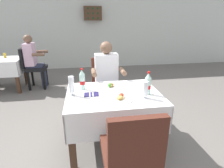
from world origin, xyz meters
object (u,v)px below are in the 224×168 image
(cola_bottle_primary, at_px, (82,80))
(cola_bottle_secondary, at_px, (148,84))
(main_dining_table, at_px, (113,105))
(plate_near_camera, at_px, (121,98))
(background_patron, at_px, (33,59))
(background_dining_table, at_px, (4,67))
(seated_diner_far, at_px, (107,77))
(background_table_tumbler, at_px, (5,56))
(beer_glass_left, at_px, (72,86))
(beer_glass_middle, at_px, (145,90))
(wall_bottle_rack, at_px, (93,13))
(plate_far_diner, at_px, (110,86))
(napkin_cutlery_set, at_px, (91,94))
(chair_far_diner_seat, at_px, (105,84))
(chair_near_camera_side, at_px, (130,152))
(background_chair_right, at_px, (32,66))

(cola_bottle_primary, relative_size, cola_bottle_secondary, 0.99)
(cola_bottle_secondary, bearing_deg, main_dining_table, 165.96)
(plate_near_camera, relative_size, background_patron, 0.20)
(cola_bottle_primary, height_order, background_patron, background_patron)
(background_dining_table, height_order, background_patron, background_patron)
(seated_diner_far, height_order, background_table_tumbler, seated_diner_far)
(cola_bottle_secondary, bearing_deg, beer_glass_left, 173.15)
(beer_glass_middle, distance_m, wall_bottle_rack, 4.39)
(plate_far_diner, xyz_separation_m, background_table_tumbler, (-2.13, 2.31, 0.04))
(background_table_tumbler, bearing_deg, napkin_cutlery_set, -53.29)
(plate_near_camera, distance_m, cola_bottle_secondary, 0.37)
(napkin_cutlery_set, distance_m, background_table_tumbler, 3.12)
(seated_diner_far, height_order, wall_bottle_rack, wall_bottle_rack)
(chair_far_diner_seat, height_order, wall_bottle_rack, wall_bottle_rack)
(chair_near_camera_side, relative_size, background_patron, 0.77)
(seated_diner_far, bearing_deg, cola_bottle_secondary, -65.56)
(beer_glass_middle, relative_size, background_dining_table, 0.24)
(cola_bottle_primary, distance_m, wall_bottle_rack, 4.02)
(plate_near_camera, bearing_deg, main_dining_table, 104.78)
(background_patron, bearing_deg, background_table_tumbler, 170.20)
(seated_diner_far, height_order, cola_bottle_primary, seated_diner_far)
(background_patron, height_order, wall_bottle_rack, wall_bottle_rack)
(background_patron, relative_size, wall_bottle_rack, 2.25)
(napkin_cutlery_set, bearing_deg, background_dining_table, 128.27)
(main_dining_table, bearing_deg, beer_glass_middle, -32.30)
(main_dining_table, relative_size, cola_bottle_secondary, 4.02)
(main_dining_table, distance_m, cola_bottle_secondary, 0.50)
(plate_near_camera, distance_m, napkin_cutlery_set, 0.37)
(chair_far_diner_seat, relative_size, seated_diner_far, 0.77)
(chair_near_camera_side, xyz_separation_m, plate_near_camera, (0.05, 0.63, 0.20))
(beer_glass_middle, bearing_deg, wall_bottle_rack, 93.93)
(chair_near_camera_side, bearing_deg, main_dining_table, 90.00)
(background_patron, bearing_deg, seated_diner_far, -47.71)
(chair_near_camera_side, distance_m, beer_glass_left, 1.02)
(seated_diner_far, xyz_separation_m, beer_glass_middle, (0.30, -0.93, 0.13))
(beer_glass_left, xyz_separation_m, background_dining_table, (-1.66, 2.37, -0.31))
(beer_glass_middle, distance_m, background_dining_table, 3.59)
(seated_diner_far, distance_m, beer_glass_middle, 0.99)
(main_dining_table, distance_m, seated_diner_far, 0.74)
(napkin_cutlery_set, bearing_deg, beer_glass_middle, -18.20)
(main_dining_table, distance_m, background_table_tumbler, 3.29)
(beer_glass_middle, distance_m, background_chair_right, 3.20)
(background_dining_table, relative_size, background_patron, 0.65)
(chair_far_diner_seat, xyz_separation_m, cola_bottle_secondary, (0.39, -0.93, 0.30))
(chair_near_camera_side, distance_m, cola_bottle_secondary, 0.89)
(chair_near_camera_side, xyz_separation_m, beer_glass_middle, (0.32, 0.63, 0.28))
(beer_glass_left, bearing_deg, chair_near_camera_side, -59.93)
(beer_glass_middle, xyz_separation_m, background_patron, (-1.81, 2.59, -0.13))
(background_patron, bearing_deg, chair_near_camera_side, -65.18)
(background_patron, bearing_deg, plate_far_diner, -55.98)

